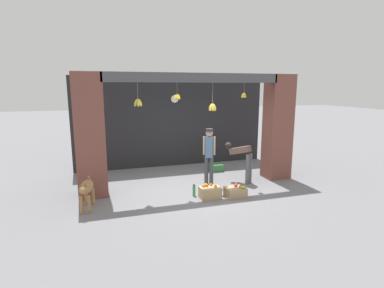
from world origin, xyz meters
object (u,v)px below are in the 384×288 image
at_px(fruit_crate_apples, 236,192).
at_px(dog, 86,189).
at_px(shopkeeper, 209,152).
at_px(wall_clock, 175,99).
at_px(fruit_crate_oranges, 210,192).
at_px(produce_box_green, 215,168).
at_px(worker_stooping, 241,157).
at_px(water_bottle, 194,190).

bearing_deg(fruit_crate_apples, dog, 176.39).
bearing_deg(shopkeeper, wall_clock, -56.23).
bearing_deg(dog, shopkeeper, 114.15).
bearing_deg(wall_clock, fruit_crate_apples, -78.08).
xyz_separation_m(fruit_crate_oranges, fruit_crate_apples, (0.65, -0.08, -0.02)).
height_order(dog, fruit_crate_apples, dog).
distance_m(fruit_crate_oranges, produce_box_green, 2.42).
bearing_deg(fruit_crate_oranges, dog, 177.23).
relative_size(dog, fruit_crate_apples, 1.96).
relative_size(shopkeeper, fruit_crate_oranges, 3.15).
bearing_deg(fruit_crate_apples, worker_stooping, 57.43).
xyz_separation_m(worker_stooping, water_bottle, (-1.62, -0.66, -0.60)).
bearing_deg(shopkeeper, dog, 38.93).
relative_size(fruit_crate_apples, produce_box_green, 1.09).
distance_m(shopkeeper, produce_box_green, 1.57).
bearing_deg(worker_stooping, water_bottle, 167.54).
distance_m(worker_stooping, fruit_crate_apples, 1.34).
bearing_deg(worker_stooping, produce_box_green, 67.71).
bearing_deg(shopkeeper, worker_stooping, -162.92).
height_order(dog, produce_box_green, dog).
distance_m(dog, produce_box_green, 4.40).
height_order(fruit_crate_apples, water_bottle, water_bottle).
height_order(shopkeeper, worker_stooping, shopkeeper).
distance_m(fruit_crate_apples, produce_box_green, 2.31).
xyz_separation_m(fruit_crate_apples, water_bottle, (-0.98, 0.35, 0.02)).
distance_m(dog, shopkeeper, 3.36).
distance_m(fruit_crate_oranges, wall_clock, 3.92).
xyz_separation_m(shopkeeper, fruit_crate_oranges, (-0.35, -1.03, -0.77)).
bearing_deg(fruit_crate_oranges, worker_stooping, 35.41).
relative_size(shopkeeper, worker_stooping, 1.41).
distance_m(worker_stooping, water_bottle, 1.85).
distance_m(dog, fruit_crate_apples, 3.54).
bearing_deg(produce_box_green, shopkeeper, -119.61).
bearing_deg(fruit_crate_oranges, fruit_crate_apples, -7.27).
bearing_deg(wall_clock, shopkeeper, -79.70).
relative_size(fruit_crate_oranges, water_bottle, 1.67).
xyz_separation_m(dog, water_bottle, (2.53, 0.12, -0.35)).
distance_m(dog, water_bottle, 2.56).
height_order(shopkeeper, water_bottle, shopkeeper).
xyz_separation_m(dog, produce_box_green, (3.88, 2.06, -0.38)).
xyz_separation_m(produce_box_green, water_bottle, (-1.35, -1.93, 0.03)).
bearing_deg(produce_box_green, water_bottle, -124.83).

